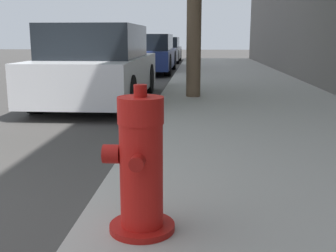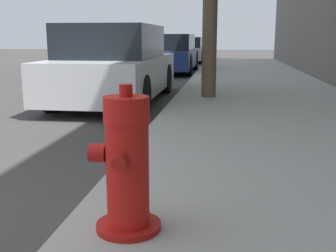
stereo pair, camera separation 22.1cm
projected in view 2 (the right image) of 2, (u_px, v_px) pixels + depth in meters
fire_hydrant at (127, 167)px, 2.31m from camera, size 0.39×0.39×0.82m
parked_car_near at (116, 66)px, 7.99m from camera, size 1.72×4.30×1.44m
parked_car_mid at (170, 54)px, 14.63m from camera, size 1.72×4.46×1.31m
parked_car_far at (185, 50)px, 20.50m from camera, size 1.83×3.85×1.21m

